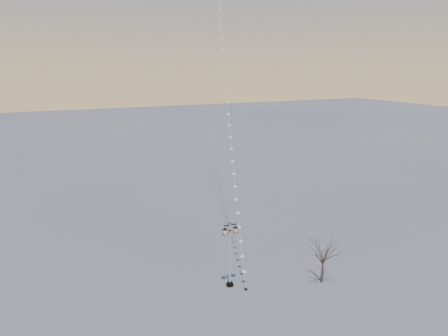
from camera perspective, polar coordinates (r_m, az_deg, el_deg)
ground at (r=32.38m, az=4.42°, el=-17.55°), size 300.00×300.00×0.00m
street_lamp at (r=32.21m, az=0.85°, el=-11.64°), size 1.37×0.60×5.38m
bare_tree at (r=33.86m, az=13.83°, el=-11.69°), size 2.15×2.15×3.56m
kite_train at (r=44.35m, az=0.18°, el=14.65°), size 11.43×30.91×34.99m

